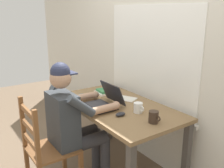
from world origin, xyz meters
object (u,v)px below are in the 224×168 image
at_px(computer_mouse, 120,114).
at_px(book_stack_main, 103,92).
at_px(seated_person, 73,119).
at_px(wooden_chair, 46,149).
at_px(coffee_mug_white, 138,108).
at_px(coffee_mug_dark, 154,117).
at_px(laptop, 105,101).
at_px(landscape_photo_print, 84,95).
at_px(desk, 117,114).

height_order(computer_mouse, book_stack_main, book_stack_main).
relative_size(seated_person, wooden_chair, 1.33).
bearing_deg(coffee_mug_white, coffee_mug_dark, -8.11).
bearing_deg(wooden_chair, computer_mouse, 61.23).
bearing_deg(coffee_mug_white, laptop, -153.82).
distance_m(laptop, book_stack_main, 0.39).
bearing_deg(laptop, wooden_chair, -92.78).
relative_size(computer_mouse, landscape_photo_print, 0.77).
bearing_deg(coffee_mug_dark, laptop, -167.70).
distance_m(desk, book_stack_main, 0.41).
bearing_deg(book_stack_main, landscape_photo_print, -108.02).
height_order(seated_person, coffee_mug_white, seated_person).
distance_m(laptop, coffee_mug_white, 0.36).
bearing_deg(laptop, landscape_photo_print, -178.09).
bearing_deg(desk, laptop, -112.30).
xyz_separation_m(desk, wooden_chair, (-0.08, -0.73, -0.20)).
distance_m(desk, computer_mouse, 0.31).
distance_m(seated_person, computer_mouse, 0.46).
distance_m(desk, seated_person, 0.46).
bearing_deg(landscape_photo_print, seated_person, -31.68).
xyz_separation_m(laptop, book_stack_main, (-0.33, 0.19, -0.03)).
bearing_deg(wooden_chair, coffee_mug_dark, 50.98).
distance_m(desk, laptop, 0.20).
distance_m(seated_person, coffee_mug_white, 0.62).
xyz_separation_m(coffee_mug_white, book_stack_main, (-0.66, 0.03, -0.02)).
distance_m(wooden_chair, coffee_mug_white, 0.92).
bearing_deg(seated_person, coffee_mug_dark, 37.44).
distance_m(wooden_chair, landscape_photo_print, 0.77).
height_order(seated_person, computer_mouse, seated_person).
height_order(laptop, book_stack_main, laptop).
height_order(desk, landscape_photo_print, landscape_photo_print).
distance_m(coffee_mug_white, book_stack_main, 0.66).
xyz_separation_m(seated_person, landscape_photo_print, (-0.37, 0.32, 0.07)).
height_order(desk, computer_mouse, computer_mouse).
bearing_deg(coffee_mug_dark, seated_person, -142.56).
bearing_deg(seated_person, wooden_chair, -90.00).
xyz_separation_m(desk, landscape_photo_print, (-0.45, -0.13, 0.10)).
height_order(wooden_chair, computer_mouse, wooden_chair).
relative_size(laptop, computer_mouse, 3.30).
bearing_deg(laptop, desk, 67.70).
relative_size(desk, landscape_photo_print, 10.51).
bearing_deg(wooden_chair, laptop, 87.22).
xyz_separation_m(coffee_mug_dark, book_stack_main, (-0.90, 0.07, -0.03)).
xyz_separation_m(seated_person, laptop, (0.03, 0.33, 0.12)).
bearing_deg(landscape_photo_print, desk, 25.60).
xyz_separation_m(computer_mouse, book_stack_main, (-0.63, 0.22, 0.01)).
height_order(wooden_chair, coffee_mug_white, wooden_chair).
distance_m(computer_mouse, book_stack_main, 0.66).
bearing_deg(landscape_photo_print, coffee_mug_dark, 17.19).
bearing_deg(coffee_mug_dark, wooden_chair, -129.02).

